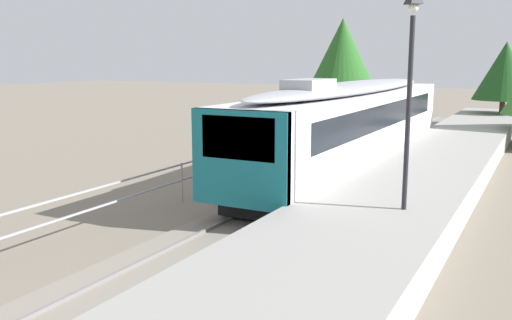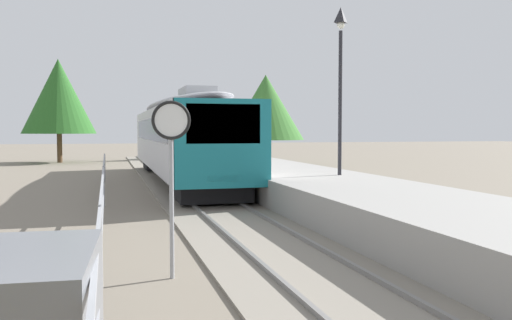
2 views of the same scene
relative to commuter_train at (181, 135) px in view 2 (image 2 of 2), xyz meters
The scene contains 10 objects.
ground_plane 7.17m from the commuter_train, 116.02° to the right, with size 160.00×160.00×0.00m, color slate.
track_rails 6.50m from the commuter_train, 90.00° to the right, with size 3.20×60.00×0.14m.
commuter_train is the anchor object (origin of this frame).
station_platform 7.16m from the commuter_train, 62.13° to the right, with size 3.90×60.00×0.90m, color #999691.
platform_lamp_mid_platform 9.47m from the commuter_train, 63.81° to the right, with size 0.34×0.34×5.35m.
speed_limit_sign 16.04m from the commuter_train, 97.96° to the right, with size 0.61×0.10×2.81m.
carpark_fence 16.53m from the commuter_train, 101.55° to the right, with size 0.06×36.06×1.25m.
tree_behind_carpark 18.65m from the commuter_train, 110.55° to the left, with size 5.16×5.16×7.44m.
tree_behind_station_far 20.37m from the commuter_train, 78.34° to the left, with size 4.06×4.06×5.72m.
tree_distant_left 13.37m from the commuter_train, 57.13° to the left, with size 5.16×5.16×6.07m.
Camera 2 is at (-3.19, 3.69, 2.35)m, focal length 38.45 mm.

